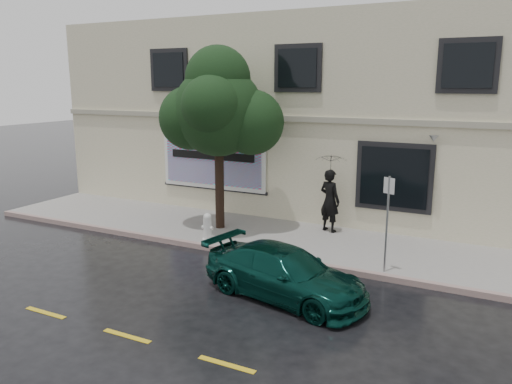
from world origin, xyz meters
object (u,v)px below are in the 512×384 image
at_px(pedestrian, 330,200).
at_px(fire_hydrant, 208,228).
at_px(street_tree, 218,112).
at_px(car, 285,273).

xyz_separation_m(pedestrian, fire_hydrant, (-2.87, -2.61, -0.58)).
height_order(street_tree, fire_hydrant, street_tree).
xyz_separation_m(street_tree, fire_hydrant, (0.41, -1.42, -3.29)).
relative_size(car, fire_hydrant, 4.59).
xyz_separation_m(car, fire_hydrant, (-3.48, 2.30, -0.01)).
height_order(car, fire_hydrant, car).
relative_size(car, street_tree, 0.76).
bearing_deg(fire_hydrant, pedestrian, 36.58).
height_order(pedestrian, street_tree, street_tree).
bearing_deg(car, street_tree, 58.43).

